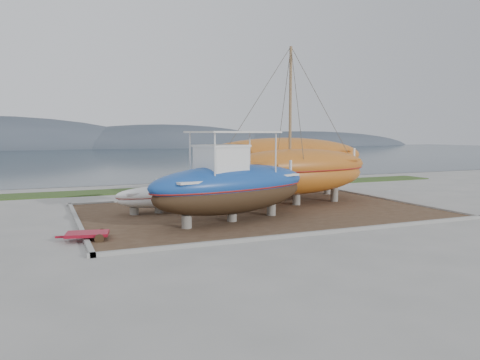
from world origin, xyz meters
name	(u,v)px	position (x,y,z in m)	size (l,w,h in m)	color
ground	(297,225)	(0.00, 0.00, 0.00)	(140.00, 140.00, 0.00)	gray
dirt_patch	(259,211)	(0.00, 4.00, 0.03)	(18.00, 12.00, 0.06)	#422D1E
curb_frame	(259,210)	(0.00, 4.00, 0.07)	(18.60, 12.60, 0.15)	gray
grass_strip	(193,188)	(0.00, 15.50, 0.04)	(44.00, 3.00, 0.08)	#284219
sea	(102,156)	(0.00, 70.00, 0.00)	(260.00, 100.00, 0.04)	#17262F
mountain_ridge	(78,148)	(0.00, 125.00, 0.00)	(200.00, 36.00, 20.00)	#333D49
blue_caique	(232,177)	(-2.47, 1.75, 2.15)	(8.70, 2.72, 4.19)	#184496
white_dinghy	(159,200)	(-5.03, 5.43, 0.73)	(4.48, 1.68, 1.34)	silver
orange_sailboat	(297,127)	(2.88, 5.01, 4.49)	(9.78, 2.88, 8.87)	#A9591A
orange_bare_hull	(283,168)	(3.93, 8.51, 1.91)	(11.30, 3.39, 3.70)	#A9591A
red_trailer	(87,237)	(-9.03, 0.49, 0.17)	(2.37, 1.18, 0.34)	maroon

